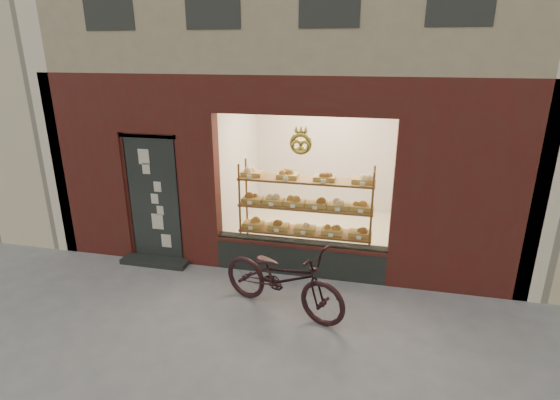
# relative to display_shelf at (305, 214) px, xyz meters

# --- Properties ---
(ground) EXTENTS (90.00, 90.00, 0.00)m
(ground) POSITION_rel_display_shelf_xyz_m (-0.45, -2.55, -0.87)
(ground) COLOR slate
(display_shelf) EXTENTS (2.20, 0.45, 1.70)m
(display_shelf) POSITION_rel_display_shelf_xyz_m (0.00, 0.00, 0.00)
(display_shelf) COLOR brown
(display_shelf) RESTS_ON ground
(bicycle) EXTENTS (2.01, 1.27, 1.00)m
(bicycle) POSITION_rel_display_shelf_xyz_m (-0.04, -1.53, -0.37)
(bicycle) COLOR black
(bicycle) RESTS_ON ground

